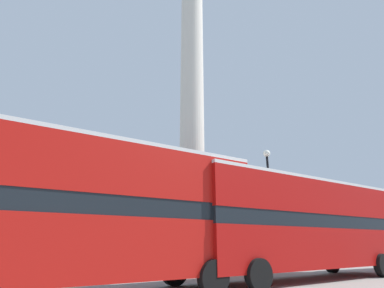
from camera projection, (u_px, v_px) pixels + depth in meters
name	position (u px, v px, depth m)	size (l,w,h in m)	color
ground_plane	(192.00, 270.00, 16.72)	(200.00, 200.00, 0.00)	gray
monument_column	(192.00, 164.00, 18.65)	(6.21, 6.21, 23.90)	beige
bus_a	(299.00, 223.00, 13.17)	(11.15, 3.45, 4.13)	#A80F0C
bus_c	(80.00, 208.00, 8.58)	(11.00, 3.25, 4.37)	#B7140F
equestrian_statue	(275.00, 239.00, 27.19)	(4.56, 3.96, 6.45)	beige
street_lamp	(270.00, 199.00, 17.50)	(0.43, 0.43, 6.91)	black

